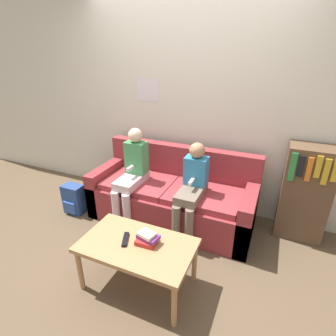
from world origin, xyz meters
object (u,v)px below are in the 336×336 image
Objects in this scene: couch at (173,197)px; bookshelf at (305,193)px; backpack at (74,199)px; person_left at (132,172)px; person_right at (192,187)px; coffee_table at (137,248)px; tv_remote at (125,239)px.

couch is 1.83× the size of bookshelf.
couch is at bearing -169.11° from bookshelf.
couch is at bearing 18.02° from backpack.
person_right is (0.73, -0.01, -0.03)m from person_left.
coffee_table is 0.85× the size of person_left.
coffee_table is (0.12, -1.05, 0.11)m from couch.
coffee_table is at bearing -22.36° from tv_remote.
person_right is 0.99× the size of bookshelf.
couch is 5.08× the size of backpack.
person_right is 1.19m from bookshelf.
person_right is at bearing -33.34° from couch.
person_right is 6.00× the size of tv_remote.
tv_remote is (0.01, -1.05, 0.17)m from couch.
person_left reaches higher than person_right.
person_left is at bearing 179.25° from person_right.
bookshelf is at bearing 22.90° from person_right.
couch is at bearing 67.49° from tv_remote.
bookshelf is (1.39, 0.27, 0.24)m from couch.
coffee_table is 0.91× the size of person_right.
backpack is (-2.58, -0.65, -0.34)m from bookshelf.
bookshelf is at bearing 10.89° from couch.
coffee_table is 5.46× the size of tv_remote.
backpack is at bearing -172.70° from person_right.
person_left is 0.73m from person_right.
person_left is 6.41× the size of tv_remote.
bookshelf is at bearing 20.56° from tv_remote.
backpack is (-1.30, 0.66, -0.21)m from coffee_table.
person_left is at bearing 93.95° from tv_remote.
couch is 1.84× the size of person_right.
tv_remote is at bearing -136.40° from bookshelf.
bookshelf is (1.83, 0.45, -0.09)m from person_left.
coffee_table is 2.51× the size of backpack.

